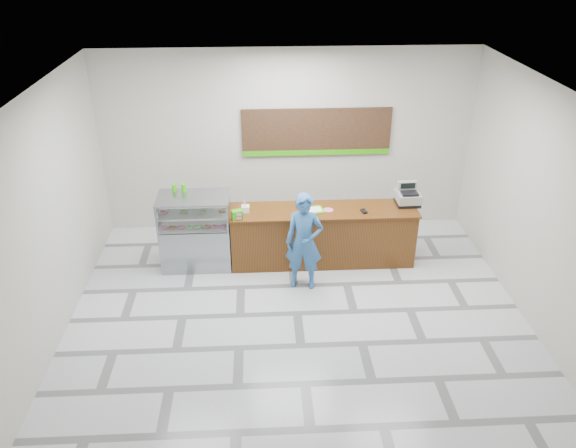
{
  "coord_description": "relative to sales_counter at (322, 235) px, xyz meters",
  "views": [
    {
      "loc": [
        -0.53,
        -7.07,
        5.36
      ],
      "look_at": [
        -0.1,
        0.9,
        1.11
      ],
      "focal_mm": 35.0,
      "sensor_mm": 36.0,
      "label": 1
    }
  ],
  "objects": [
    {
      "name": "menu_board",
      "position": [
        -0.0,
        1.41,
        1.42
      ],
      "size": [
        2.8,
        0.06,
        0.9
      ],
      "color": "black",
      "rests_on": "back_wall"
    },
    {
      "name": "straw_cup",
      "position": [
        -1.35,
        -0.01,
        0.57
      ],
      "size": [
        0.08,
        0.08,
        0.12
      ],
      "primitive_type": "cylinder",
      "color": "silver",
      "rests_on": "sales_counter"
    },
    {
      "name": "display_case",
      "position": [
        -2.22,
        -0.0,
        0.16
      ],
      "size": [
        1.22,
        0.72,
        1.33
      ],
      "color": "gray",
      "rests_on": "floor"
    },
    {
      "name": "donut_decal",
      "position": [
        0.08,
        -0.02,
        0.52
      ],
      "size": [
        0.18,
        0.18,
        0.0
      ],
      "primitive_type": "cylinder",
      "color": "pink",
      "rests_on": "sales_counter"
    },
    {
      "name": "green_cup_right",
      "position": [
        -2.39,
        0.23,
        0.88
      ],
      "size": [
        0.09,
        0.09,
        0.14
      ],
      "primitive_type": "cylinder",
      "color": "#33A70C",
      "rests_on": "display_case"
    },
    {
      "name": "promo_box",
      "position": [
        -1.48,
        -0.27,
        0.59
      ],
      "size": [
        0.2,
        0.17,
        0.16
      ],
      "primitive_type": "cube",
      "rotation": [
        0.0,
        0.0,
        0.31
      ],
      "color": "#33A70C",
      "rests_on": "sales_counter"
    },
    {
      "name": "cash_register",
      "position": [
        1.5,
        0.15,
        0.66
      ],
      "size": [
        0.41,
        0.43,
        0.38
      ],
      "rotation": [
        0.0,
        0.0,
        0.04
      ],
      "color": "black",
      "rests_on": "sales_counter"
    },
    {
      "name": "ceiling",
      "position": [
        -0.55,
        -1.55,
        2.98
      ],
      "size": [
        7.0,
        7.0,
        0.0
      ],
      "primitive_type": "plane",
      "rotation": [
        3.14,
        0.0,
        0.0
      ],
      "color": "silver",
      "rests_on": "back_wall"
    },
    {
      "name": "green_cup_left",
      "position": [
        -2.55,
        0.25,
        0.88
      ],
      "size": [
        0.08,
        0.08,
        0.12
      ],
      "primitive_type": "cylinder",
      "color": "#33A70C",
      "rests_on": "display_case"
    },
    {
      "name": "card_terminal",
      "position": [
        0.68,
        -0.14,
        0.53
      ],
      "size": [
        0.1,
        0.16,
        0.04
      ],
      "primitive_type": "cube",
      "rotation": [
        0.0,
        0.0,
        0.23
      ],
      "color": "black",
      "rests_on": "sales_counter"
    },
    {
      "name": "customer",
      "position": [
        -0.39,
        -0.76,
        0.32
      ],
      "size": [
        0.67,
        0.5,
        1.67
      ],
      "primitive_type": "imported",
      "rotation": [
        0.0,
        0.0,
        -0.17
      ],
      "color": "#2D609E",
      "rests_on": "floor"
    },
    {
      "name": "sales_counter",
      "position": [
        0.0,
        0.0,
        0.0
      ],
      "size": [
        3.26,
        0.76,
        1.03
      ],
      "color": "#643112",
      "rests_on": "floor"
    },
    {
      "name": "serving_tray",
      "position": [
        -0.2,
        -0.04,
        0.52
      ],
      "size": [
        0.45,
        0.36,
        0.02
      ],
      "rotation": [
        0.0,
        0.0,
        0.2
      ],
      "color": "#49C40D",
      "rests_on": "sales_counter"
    },
    {
      "name": "back_wall",
      "position": [
        -0.55,
        1.45,
        1.23
      ],
      "size": [
        7.0,
        0.0,
        7.0
      ],
      "primitive_type": "plane",
      "rotation": [
        1.57,
        0.0,
        0.0
      ],
      "color": "beige",
      "rests_on": "floor"
    },
    {
      "name": "floor",
      "position": [
        -0.55,
        -1.55,
        -0.52
      ],
      "size": [
        7.0,
        7.0,
        0.0
      ],
      "primitive_type": "plane",
      "color": "silver",
      "rests_on": "ground"
    },
    {
      "name": "napkin_box",
      "position": [
        -1.34,
        -0.01,
        0.57
      ],
      "size": [
        0.13,
        0.13,
        0.11
      ],
      "primitive_type": "cube",
      "rotation": [
        0.0,
        0.0,
        -0.0
      ],
      "color": "white",
      "rests_on": "sales_counter"
    }
  ]
}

